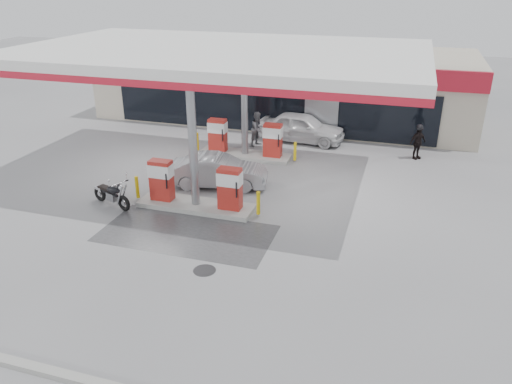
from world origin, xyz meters
TOP-DOWN VIEW (x-y plane):
  - ground at (0.00, 0.00)m, footprint 90.00×90.00m
  - wet_patch at (0.50, 0.00)m, footprint 6.00×3.00m
  - drain_cover at (2.00, -2.00)m, footprint 0.70×0.70m
  - kerb at (0.00, -7.00)m, footprint 28.00×0.25m
  - store_building at (0.01, 15.94)m, footprint 22.00×8.22m
  - canopy at (0.00, 5.00)m, footprint 16.00×10.02m
  - pump_island_near at (0.00, 2.00)m, footprint 5.14×1.30m
  - pump_island_far at (0.00, 8.00)m, footprint 5.14×1.30m
  - parked_motorcycle at (-3.14, 1.19)m, footprint 2.01×1.07m
  - sedan_white at (2.13, 11.20)m, footprint 4.64×2.17m
  - attendant at (0.09, 9.86)m, footprint 0.95×1.05m
  - hatchback_silver at (0.08, 4.24)m, footprint 4.26×2.20m
  - parked_car_left at (-4.50, 14.00)m, footprint 3.91×2.79m
  - biker_walking at (8.01, 10.20)m, footprint 0.95×0.94m

SIDE VIEW (x-z plane):
  - ground at x=0.00m, z-range 0.00..0.00m
  - wet_patch at x=0.50m, z-range 0.00..0.00m
  - drain_cover at x=2.00m, z-range 0.00..0.01m
  - kerb at x=0.00m, z-range 0.00..0.15m
  - parked_motorcycle at x=-3.14m, z-range -0.06..1.01m
  - parked_car_left at x=-4.50m, z-range 0.00..1.05m
  - hatchback_silver at x=0.08m, z-range 0.00..1.34m
  - pump_island_near at x=0.00m, z-range -0.18..1.60m
  - pump_island_far at x=0.00m, z-range -0.18..1.60m
  - sedan_white at x=2.13m, z-range 0.00..1.53m
  - biker_walking at x=8.01m, z-range 0.00..1.62m
  - attendant at x=0.09m, z-range 0.00..1.77m
  - store_building at x=0.01m, z-range 0.01..4.01m
  - canopy at x=0.00m, z-range 2.51..8.02m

